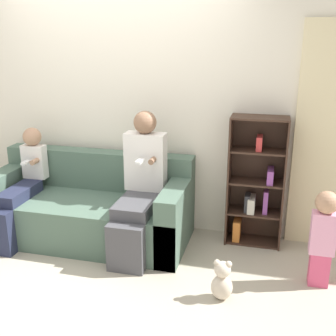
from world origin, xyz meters
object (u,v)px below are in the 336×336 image
(adult_seated, at_px, (140,183))
(teddy_bear, at_px, (222,281))
(couch, at_px, (89,210))
(child_seated, at_px, (21,186))
(bookshelf, at_px, (255,185))
(toddler_standing, at_px, (323,234))

(adult_seated, xyz_separation_m, teddy_bear, (0.86, -0.63, -0.51))
(couch, height_order, teddy_bear, couch)
(child_seated, distance_m, bookshelf, 2.28)
(couch, relative_size, bookshelf, 1.59)
(couch, xyz_separation_m, adult_seated, (0.57, -0.10, 0.37))
(couch, distance_m, child_seated, 0.70)
(adult_seated, bearing_deg, teddy_bear, -36.27)
(adult_seated, bearing_deg, toddler_standing, -8.20)
(teddy_bear, bearing_deg, child_seated, 164.39)
(adult_seated, height_order, bookshelf, adult_seated)
(couch, xyz_separation_m, child_seated, (-0.63, -0.16, 0.26))
(child_seated, bearing_deg, bookshelf, 12.05)
(toddler_standing, relative_size, teddy_bear, 2.42)
(bookshelf, bearing_deg, couch, -168.65)
(couch, height_order, adult_seated, adult_seated)
(toddler_standing, distance_m, bookshelf, 0.88)
(child_seated, distance_m, teddy_bear, 2.18)
(adult_seated, distance_m, teddy_bear, 1.18)
(toddler_standing, bearing_deg, bookshelf, 131.03)
(child_seated, xyz_separation_m, bookshelf, (2.23, 0.48, 0.04))
(teddy_bear, bearing_deg, toddler_standing, 28.15)
(bookshelf, xyz_separation_m, teddy_bear, (-0.17, -1.05, -0.43))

